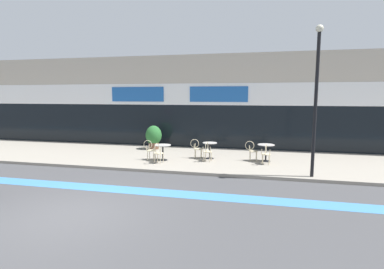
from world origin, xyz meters
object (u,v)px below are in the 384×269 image
(cafe_chair_0_near, at_px, (158,152))
(cafe_chair_0_side, at_px, (150,149))
(lamp_post, at_px, (316,92))
(cafe_chair_1_side, at_px, (197,147))
(cafe_chair_2_near, at_px, (266,153))
(planter_pot, at_px, (154,136))
(bistro_table_1, at_px, (210,147))
(cafe_chair_2_side, at_px, (252,149))
(bistro_table_0, at_px, (163,149))
(bistro_table_2, at_px, (266,149))
(cafe_chair_1_near, at_px, (207,150))

(cafe_chair_0_near, relative_size, cafe_chair_0_side, 1.00)
(cafe_chair_0_near, distance_m, lamp_post, 6.74)
(cafe_chair_1_side, height_order, cafe_chair_2_near, same)
(planter_pot, bearing_deg, cafe_chair_1_side, -33.18)
(bistro_table_1, height_order, planter_pot, planter_pot)
(cafe_chair_1_side, bearing_deg, bistro_table_1, -4.49)
(cafe_chair_0_side, distance_m, cafe_chair_2_side, 4.64)
(bistro_table_0, height_order, cafe_chair_2_near, cafe_chair_2_near)
(cafe_chair_1_side, distance_m, lamp_post, 5.86)
(bistro_table_2, xyz_separation_m, cafe_chair_2_near, (-0.01, -0.63, -0.03))
(bistro_table_0, bearing_deg, cafe_chair_2_near, 2.60)
(cafe_chair_2_side, xyz_separation_m, planter_pot, (-5.37, 1.84, 0.18))
(cafe_chair_0_side, bearing_deg, bistro_table_1, 15.43)
(cafe_chair_0_near, xyz_separation_m, cafe_chair_2_side, (3.95, 1.45, 0.00))
(bistro_table_2, bearing_deg, cafe_chair_0_near, -162.34)
(bistro_table_0, distance_m, bistro_table_2, 4.64)
(cafe_chair_1_near, bearing_deg, bistro_table_1, 4.92)
(bistro_table_2, relative_size, cafe_chair_0_near, 0.85)
(bistro_table_2, xyz_separation_m, lamp_post, (1.61, -2.23, 2.53))
(bistro_table_0, distance_m, cafe_chair_2_side, 4.03)
(cafe_chair_2_near, bearing_deg, bistro_table_0, 99.03)
(cafe_chair_2_side, height_order, planter_pot, planter_pot)
(bistro_table_2, distance_m, cafe_chair_0_near, 4.80)
(cafe_chair_1_near, height_order, planter_pot, planter_pot)
(cafe_chair_0_side, xyz_separation_m, lamp_post, (6.80, -1.40, 2.56))
(bistro_table_2, relative_size, cafe_chair_2_side, 0.85)
(bistro_table_2, height_order, cafe_chair_2_side, cafe_chair_2_side)
(bistro_table_0, distance_m, cafe_chair_0_near, 0.62)
(cafe_chair_1_near, bearing_deg, cafe_chair_0_side, 100.08)
(bistro_table_0, xyz_separation_m, lamp_post, (6.17, -1.40, 2.56))
(bistro_table_0, relative_size, planter_pot, 0.57)
(cafe_chair_2_side, relative_size, lamp_post, 0.17)
(bistro_table_2, height_order, cafe_chair_2_near, cafe_chair_2_near)
(cafe_chair_1_side, relative_size, planter_pot, 0.70)
(bistro_table_0, relative_size, cafe_chair_2_side, 0.82)
(cafe_chair_2_near, height_order, cafe_chair_2_side, same)
(bistro_table_1, distance_m, cafe_chair_2_near, 2.61)
(cafe_chair_2_side, distance_m, lamp_post, 4.06)
(bistro_table_0, distance_m, planter_pot, 3.03)
(bistro_table_1, distance_m, bistro_table_2, 2.54)
(bistro_table_0, distance_m, cafe_chair_0_side, 0.63)
(cafe_chair_0_near, bearing_deg, cafe_chair_1_side, -35.68)
(cafe_chair_1_near, xyz_separation_m, planter_pot, (-3.44, 2.46, 0.18))
(cafe_chair_1_side, relative_size, cafe_chair_2_near, 1.00)
(bistro_table_2, bearing_deg, lamp_post, -54.21)
(cafe_chair_1_near, relative_size, planter_pot, 0.70)
(cafe_chair_2_near, height_order, lamp_post, lamp_post)
(bistro_table_1, xyz_separation_m, cafe_chair_0_near, (-2.03, -1.45, -0.02))
(bistro_table_1, bearing_deg, bistro_table_0, -157.69)
(bistro_table_0, xyz_separation_m, cafe_chair_1_side, (1.40, 0.82, 0.00))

